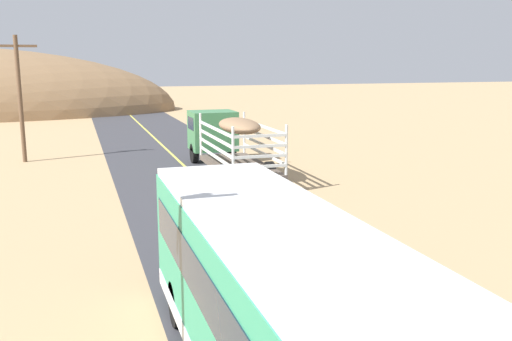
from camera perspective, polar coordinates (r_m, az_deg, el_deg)
The scene contains 3 objects.
livestock_truck at distance 29.72m, azimuth -3.47°, elevation 3.56°, with size 2.53×9.70×3.02m.
bus at distance 9.47m, azimuth 2.22°, elevation -13.64°, with size 2.54×10.00×3.21m.
power_pole_mid at distance 34.29m, azimuth -23.01°, elevation 7.15°, with size 2.20×0.24×7.12m.
Camera 1 is at (-5.55, -6.72, 5.72)m, focal length 39.13 mm.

